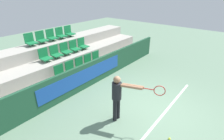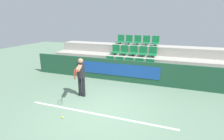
{
  "view_description": "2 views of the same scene",
  "coord_description": "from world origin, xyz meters",
  "px_view_note": "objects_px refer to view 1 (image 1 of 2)",
  "views": [
    {
      "loc": [
        -4.74,
        -1.9,
        3.9
      ],
      "look_at": [
        0.05,
        1.98,
        0.98
      ],
      "focal_mm": 28.0,
      "sensor_mm": 36.0,
      "label": 1
    },
    {
      "loc": [
        2.2,
        -4.93,
        3.01
      ],
      "look_at": [
        -0.26,
        1.89,
        0.89
      ],
      "focal_mm": 28.0,
      "sensor_mm": 36.0,
      "label": 2
    }
  ],
  "objects_px": {
    "stadium_chair_10": "(31,41)",
    "tennis_ball": "(169,139)",
    "stadium_chair_4": "(97,58)",
    "stadium_chair_1": "(71,69)",
    "stadium_chair_3": "(89,61)",
    "stadium_chair_13": "(61,34)",
    "stadium_chair_11": "(42,38)",
    "stadium_chair_12": "(52,36)",
    "stadium_chair_5": "(45,56)",
    "stadium_chair_9": "(83,45)",
    "stadium_chair_8": "(74,47)",
    "stadium_chair_7": "(66,50)",
    "stadium_chair_6": "(56,53)",
    "stadium_chair_2": "(81,65)",
    "tennis_player": "(119,94)",
    "stadium_chair_14": "(69,32)",
    "stadium_chair_0": "(61,73)"
  },
  "relations": [
    {
      "from": "stadium_chair_8",
      "to": "stadium_chair_10",
      "type": "relative_size",
      "value": 1.0
    },
    {
      "from": "stadium_chair_4",
      "to": "stadium_chair_8",
      "type": "xyz_separation_m",
      "value": [
        -0.54,
        1.02,
        0.5
      ]
    },
    {
      "from": "stadium_chair_12",
      "to": "tennis_player",
      "type": "xyz_separation_m",
      "value": [
        -1.13,
        -5.06,
        -0.76
      ]
    },
    {
      "from": "stadium_chair_5",
      "to": "stadium_chair_9",
      "type": "height_order",
      "value": "same"
    },
    {
      "from": "stadium_chair_12",
      "to": "tennis_player",
      "type": "height_order",
      "value": "stadium_chair_12"
    },
    {
      "from": "stadium_chair_5",
      "to": "stadium_chair_13",
      "type": "height_order",
      "value": "stadium_chair_13"
    },
    {
      "from": "stadium_chair_4",
      "to": "stadium_chair_1",
      "type": "bearing_deg",
      "value": 180.0
    },
    {
      "from": "stadium_chair_6",
      "to": "stadium_chair_11",
      "type": "bearing_deg",
      "value": 90.0
    },
    {
      "from": "stadium_chair_1",
      "to": "stadium_chair_5",
      "type": "relative_size",
      "value": 1.0
    },
    {
      "from": "stadium_chair_5",
      "to": "stadium_chair_8",
      "type": "bearing_deg",
      "value": 0.0
    },
    {
      "from": "stadium_chair_5",
      "to": "stadium_chair_10",
      "type": "distance_m",
      "value": 1.13
    },
    {
      "from": "stadium_chair_7",
      "to": "tennis_player",
      "type": "distance_m",
      "value": 4.21
    },
    {
      "from": "stadium_chair_5",
      "to": "stadium_chair_11",
      "type": "height_order",
      "value": "stadium_chair_11"
    },
    {
      "from": "stadium_chair_8",
      "to": "stadium_chair_12",
      "type": "xyz_separation_m",
      "value": [
        -0.54,
        1.02,
        0.5
      ]
    },
    {
      "from": "stadium_chair_4",
      "to": "tennis_ball",
      "type": "height_order",
      "value": "stadium_chair_4"
    },
    {
      "from": "stadium_chair_11",
      "to": "stadium_chair_13",
      "type": "bearing_deg",
      "value": 0.0
    },
    {
      "from": "stadium_chair_4",
      "to": "stadium_chair_12",
      "type": "distance_m",
      "value": 2.52
    },
    {
      "from": "stadium_chair_6",
      "to": "tennis_ball",
      "type": "bearing_deg",
      "value": -93.62
    },
    {
      "from": "stadium_chair_10",
      "to": "stadium_chair_14",
      "type": "xyz_separation_m",
      "value": [
        2.18,
        0.0,
        0.0
      ]
    },
    {
      "from": "stadium_chair_11",
      "to": "tennis_player",
      "type": "bearing_deg",
      "value": -96.62
    },
    {
      "from": "stadium_chair_8",
      "to": "stadium_chair_12",
      "type": "relative_size",
      "value": 1.0
    },
    {
      "from": "stadium_chair_3",
      "to": "tennis_player",
      "type": "distance_m",
      "value": 3.47
    },
    {
      "from": "stadium_chair_2",
      "to": "tennis_ball",
      "type": "height_order",
      "value": "stadium_chair_2"
    },
    {
      "from": "stadium_chair_7",
      "to": "stadium_chair_10",
      "type": "distance_m",
      "value": 1.57
    },
    {
      "from": "stadium_chair_10",
      "to": "stadium_chair_7",
      "type": "bearing_deg",
      "value": -43.15
    },
    {
      "from": "stadium_chair_4",
      "to": "stadium_chair_12",
      "type": "bearing_deg",
      "value": 118.08
    },
    {
      "from": "stadium_chair_0",
      "to": "stadium_chair_9",
      "type": "xyz_separation_m",
      "value": [
        2.18,
        1.02,
        0.5
      ]
    },
    {
      "from": "stadium_chair_6",
      "to": "stadium_chair_13",
      "type": "bearing_deg",
      "value": 43.15
    },
    {
      "from": "stadium_chair_8",
      "to": "stadium_chair_13",
      "type": "distance_m",
      "value": 1.13
    },
    {
      "from": "stadium_chair_7",
      "to": "stadium_chair_14",
      "type": "bearing_deg",
      "value": 43.15
    },
    {
      "from": "stadium_chair_6",
      "to": "stadium_chair_12",
      "type": "xyz_separation_m",
      "value": [
        0.54,
        1.02,
        0.5
      ]
    },
    {
      "from": "stadium_chair_3",
      "to": "stadium_chair_13",
      "type": "bearing_deg",
      "value": 90.0
    },
    {
      "from": "stadium_chair_10",
      "to": "tennis_ball",
      "type": "height_order",
      "value": "stadium_chair_10"
    },
    {
      "from": "stadium_chair_3",
      "to": "tennis_player",
      "type": "xyz_separation_m",
      "value": [
        -1.68,
        -3.02,
        0.23
      ]
    },
    {
      "from": "stadium_chair_1",
      "to": "stadium_chair_7",
      "type": "distance_m",
      "value": 1.26
    },
    {
      "from": "stadium_chair_7",
      "to": "stadium_chair_0",
      "type": "bearing_deg",
      "value": -136.85
    },
    {
      "from": "stadium_chair_11",
      "to": "stadium_chair_8",
      "type": "bearing_deg",
      "value": -43.15
    },
    {
      "from": "stadium_chair_2",
      "to": "stadium_chair_9",
      "type": "distance_m",
      "value": 1.57
    },
    {
      "from": "stadium_chair_3",
      "to": "stadium_chair_2",
      "type": "bearing_deg",
      "value": 180.0
    },
    {
      "from": "stadium_chair_6",
      "to": "stadium_chair_14",
      "type": "bearing_deg",
      "value": 32.0
    },
    {
      "from": "stadium_chair_0",
      "to": "stadium_chair_8",
      "type": "bearing_deg",
      "value": 32.0
    },
    {
      "from": "tennis_ball",
      "to": "stadium_chair_2",
      "type": "bearing_deg",
      "value": 79.0
    },
    {
      "from": "stadium_chair_3",
      "to": "stadium_chair_6",
      "type": "relative_size",
      "value": 1.0
    },
    {
      "from": "stadium_chair_1",
      "to": "tennis_ball",
      "type": "bearing_deg",
      "value": -94.42
    },
    {
      "from": "stadium_chair_1",
      "to": "stadium_chair_10",
      "type": "xyz_separation_m",
      "value": [
        -0.54,
        2.04,
        1.0
      ]
    },
    {
      "from": "stadium_chair_8",
      "to": "stadium_chair_9",
      "type": "xyz_separation_m",
      "value": [
        0.54,
        0.0,
        0.0
      ]
    },
    {
      "from": "stadium_chair_9",
      "to": "stadium_chair_11",
      "type": "relative_size",
      "value": 1.0
    },
    {
      "from": "stadium_chair_5",
      "to": "stadium_chair_9",
      "type": "xyz_separation_m",
      "value": [
        2.18,
        0.0,
        0.0
      ]
    },
    {
      "from": "stadium_chair_6",
      "to": "stadium_chair_7",
      "type": "xyz_separation_m",
      "value": [
        0.54,
        0.0,
        0.0
      ]
    },
    {
      "from": "stadium_chair_1",
      "to": "stadium_chair_6",
      "type": "relative_size",
      "value": 1.0
    }
  ]
}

